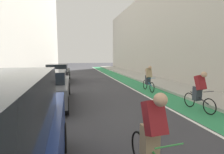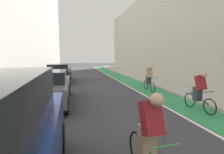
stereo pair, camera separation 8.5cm
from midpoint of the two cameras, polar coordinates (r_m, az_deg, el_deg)
The scene contains 10 objects.
ground_plane at distance 13.25m, azimuth -4.93°, elevation -2.65°, with size 87.15×87.15×0.00m, color #38383D.
bike_lane_paint at distance 15.86m, azimuth 5.28°, elevation -1.09°, with size 1.60×39.61×0.00m, color #2D8451.
lane_divider_stripe at distance 15.61m, azimuth 2.13°, elevation -1.19°, with size 0.12×39.61×0.00m, color white.
sidewalk_right at distance 16.60m, azimuth 12.20°, elevation -0.62°, with size 2.59×39.61×0.14m, color #A8A59E.
building_facade_right at distance 19.54m, azimuth 16.91°, elevation 13.81°, with size 2.40×35.61×9.30m, color #B2ADA3.
parked_sedan_gray at distance 8.47m, azimuth -20.16°, elevation -3.04°, with size 2.01×4.69×1.53m.
parked_sedan_black at distance 15.37m, azimuth -16.68°, elevation 1.35°, with size 1.94×4.72×1.53m.
cyclist_lead at distance 3.21m, azimuth 13.00°, elevation -18.62°, with size 0.48×1.72×1.62m.
cyclist_mid at distance 7.79m, azimuth 26.85°, elevation -3.78°, with size 0.48×1.66×1.59m.
cyclist_trailing at distance 11.18m, azimuth 12.21°, elevation -0.18°, with size 0.48×1.68×1.59m.
Camera 2 is at (-1.63, 2.83, 2.18)m, focal length 28.07 mm.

